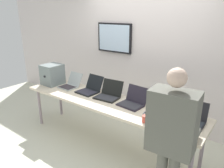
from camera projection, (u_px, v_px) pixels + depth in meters
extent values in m
cube|color=beige|center=(107.00, 144.00, 3.55)|extent=(8.00, 8.00, 0.04)
cube|color=silver|center=(143.00, 59.00, 4.00)|extent=(8.00, 0.06, 2.45)
cube|color=black|center=(114.00, 38.00, 4.21)|extent=(0.78, 0.05, 0.57)
cube|color=silver|center=(114.00, 38.00, 4.20)|extent=(0.72, 0.02, 0.51)
cube|color=beige|center=(106.00, 102.00, 3.30)|extent=(3.03, 0.70, 0.04)
cylinder|color=gray|center=(40.00, 107.00, 4.03)|extent=(0.05, 0.05, 0.72)
cylinder|color=gray|center=(60.00, 98.00, 4.41)|extent=(0.05, 0.05, 0.72)
cylinder|color=gray|center=(202.00, 148.00, 2.81)|extent=(0.05, 0.05, 0.72)
cube|color=slate|center=(53.00, 74.00, 3.99)|extent=(0.32, 0.35, 0.38)
cube|color=black|center=(44.00, 77.00, 3.85)|extent=(0.04, 0.01, 0.03)
cube|color=#ADB6B5|center=(68.00, 87.00, 3.85)|extent=(0.31, 0.26, 0.02)
cube|color=#332D32|center=(67.00, 87.00, 3.83)|extent=(0.28, 0.21, 0.00)
cube|color=#ADB6B5|center=(75.00, 79.00, 3.94)|extent=(0.31, 0.14, 0.22)
cube|color=#B5CAF3|center=(75.00, 79.00, 3.95)|extent=(0.28, 0.12, 0.19)
cube|color=black|center=(87.00, 92.00, 3.61)|extent=(0.36, 0.29, 0.02)
cube|color=#292834|center=(86.00, 92.00, 3.59)|extent=(0.33, 0.24, 0.00)
cube|color=black|center=(95.00, 82.00, 3.70)|extent=(0.35, 0.15, 0.24)
cube|color=silver|center=(95.00, 82.00, 3.71)|extent=(0.32, 0.13, 0.21)
cube|color=black|center=(107.00, 98.00, 3.37)|extent=(0.39, 0.28, 0.02)
cube|color=#303138|center=(106.00, 98.00, 3.35)|extent=(0.36, 0.23, 0.00)
cube|color=black|center=(112.00, 87.00, 3.47)|extent=(0.38, 0.13, 0.24)
cube|color=#255C33|center=(112.00, 87.00, 3.47)|extent=(0.35, 0.11, 0.21)
cube|color=#25212D|center=(130.00, 105.00, 3.10)|extent=(0.37, 0.28, 0.02)
cube|color=#303137|center=(130.00, 105.00, 3.09)|extent=(0.34, 0.23, 0.00)
cube|color=#25212D|center=(137.00, 94.00, 3.18)|extent=(0.36, 0.12, 0.24)
cube|color=#344671|center=(137.00, 94.00, 3.18)|extent=(0.33, 0.10, 0.21)
cube|color=#B0AFB5|center=(157.00, 113.00, 2.87)|extent=(0.34, 0.29, 0.02)
cube|color=#2D2B2D|center=(157.00, 112.00, 2.85)|extent=(0.30, 0.23, 0.00)
cube|color=#B0AFB5|center=(162.00, 100.00, 2.97)|extent=(0.32, 0.13, 0.24)
cube|color=#34457B|center=(162.00, 100.00, 2.97)|extent=(0.29, 0.11, 0.21)
cube|color=black|center=(188.00, 122.00, 2.62)|extent=(0.37, 0.24, 0.02)
cube|color=#292F36|center=(188.00, 122.00, 2.61)|extent=(0.34, 0.19, 0.00)
cube|color=black|center=(193.00, 109.00, 2.69)|extent=(0.37, 0.06, 0.23)
cube|color=white|center=(193.00, 109.00, 2.69)|extent=(0.34, 0.05, 0.20)
cube|color=#5A5B52|center=(172.00, 122.00, 1.98)|extent=(0.46, 0.29, 0.62)
sphere|color=beige|center=(177.00, 78.00, 1.85)|extent=(0.18, 0.18, 0.18)
cylinder|color=#5A5B52|center=(164.00, 128.00, 2.38)|extent=(0.09, 0.32, 0.07)
cylinder|color=#5A5B52|center=(195.00, 137.00, 2.21)|extent=(0.09, 0.32, 0.07)
cylinder|color=#CD4A3A|center=(145.00, 119.00, 2.64)|extent=(0.07, 0.07, 0.09)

